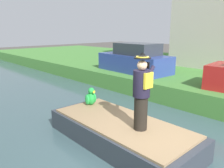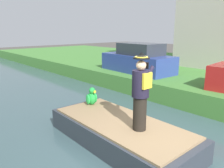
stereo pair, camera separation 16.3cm
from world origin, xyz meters
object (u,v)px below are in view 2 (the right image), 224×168
Objects in this scene: parrot_plush at (92,97)px; parked_car_blue at (138,60)px; person_pirate at (141,92)px; boat at (120,132)px.

parked_car_blue is at bearing 25.52° from parrot_plush.
person_pirate is 3.25× the size of parrot_plush.
parked_car_blue is (5.02, 3.85, 1.11)m from boat.
person_pirate is 0.45× the size of parked_car_blue.
boat is at bearing -142.53° from parked_car_blue.
person_pirate is at bearing -96.35° from parrot_plush.
boat is 6.42m from parked_car_blue.
person_pirate reaches higher than boat.
person_pirate is 6.75m from parked_car_blue.
parrot_plush is at bearing -154.48° from parked_car_blue.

